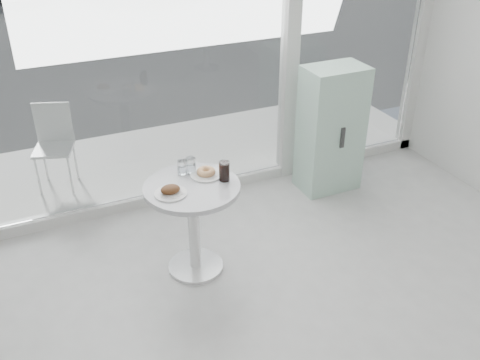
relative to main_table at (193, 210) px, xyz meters
name	(u,v)px	position (x,y,z in m)	size (l,w,h in m)	color
storefront	(207,16)	(0.57, 1.10, 1.16)	(5.00, 0.14, 3.00)	silver
main_table	(193,210)	(0.00, 0.00, 0.00)	(0.72, 0.72, 0.77)	silver
patio_deck	(180,155)	(0.50, 1.90, -0.53)	(5.60, 1.60, 0.05)	white
mint_cabinet	(331,130)	(1.66, 0.69, 0.07)	(0.57, 0.40, 1.24)	#96C0AB
patio_chair	(54,141)	(-0.80, 1.76, -0.03)	(0.45, 0.45, 0.82)	silver
plate_fritter	(171,191)	(-0.18, -0.05, 0.25)	(0.24, 0.24, 0.07)	silver
plate_donut	(206,173)	(0.15, 0.10, 0.24)	(0.24, 0.24, 0.06)	silver
water_tumbler_a	(182,168)	(-0.01, 0.19, 0.27)	(0.07, 0.07, 0.11)	white
water_tumbler_b	(191,166)	(0.06, 0.19, 0.27)	(0.08, 0.08, 0.12)	white
cola_glass	(224,171)	(0.25, -0.03, 0.29)	(0.08, 0.08, 0.15)	white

